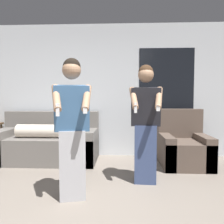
{
  "coord_description": "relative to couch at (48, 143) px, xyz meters",
  "views": [
    {
      "loc": [
        0.41,
        -1.92,
        1.19
      ],
      "look_at": [
        0.29,
        0.88,
        1.01
      ],
      "focal_mm": 35.0,
      "sensor_mm": 36.0,
      "label": 1
    }
  ],
  "objects": [
    {
      "name": "person_right",
      "position": [
        1.74,
        -1.01,
        0.51
      ],
      "size": [
        0.47,
        0.48,
        1.65
      ],
      "color": "#384770",
      "rests_on": "ground_plane"
    },
    {
      "name": "wall_back",
      "position": [
        1.01,
        0.48,
        1.02
      ],
      "size": [
        6.85,
        0.07,
        2.7
      ],
      "color": "silver",
      "rests_on": "ground_plane"
    },
    {
      "name": "couch",
      "position": [
        0.0,
        0.0,
        0.0
      ],
      "size": [
        1.86,
        0.88,
        0.93
      ],
      "color": "slate",
      "rests_on": "ground_plane"
    },
    {
      "name": "armchair",
      "position": [
        2.5,
        -0.16,
        -0.02
      ],
      "size": [
        0.81,
        0.85,
        0.99
      ],
      "color": "brown",
      "rests_on": "ground_plane"
    },
    {
      "name": "person_left",
      "position": [
        0.83,
        -1.54,
        0.51
      ],
      "size": [
        0.47,
        0.53,
        1.65
      ],
      "color": "#B2B2B7",
      "rests_on": "ground_plane"
    }
  ]
}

